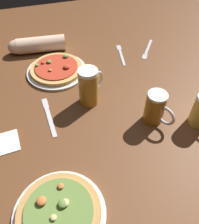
# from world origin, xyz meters

# --- Properties ---
(ground_plane) EXTENTS (2.40, 2.40, 0.03)m
(ground_plane) POSITION_xyz_m (0.00, 0.00, -0.01)
(ground_plane) COLOR brown
(pizza_plate_near) EXTENTS (0.29, 0.29, 0.05)m
(pizza_plate_near) POSITION_xyz_m (-0.24, -0.37, 0.02)
(pizza_plate_near) COLOR silver
(pizza_plate_near) RESTS_ON ground_plane
(pizza_plate_far) EXTENTS (0.31, 0.31, 0.05)m
(pizza_plate_far) POSITION_xyz_m (-0.12, 0.35, 0.02)
(pizza_plate_far) COLOR silver
(pizza_plate_far) RESTS_ON ground_plane
(beer_mug_dark) EXTENTS (0.09, 0.13, 0.15)m
(beer_mug_dark) POSITION_xyz_m (0.21, -0.09, 0.07)
(beer_mug_dark) COLOR #9E6619
(beer_mug_dark) RESTS_ON ground_plane
(beer_mug_pale) EXTENTS (0.13, 0.11, 0.18)m
(beer_mug_pale) POSITION_xyz_m (-0.02, 0.10, 0.09)
(beer_mug_pale) COLOR #B27A23
(beer_mug_pale) RESTS_ON ground_plane
(napkin_folded) EXTENTS (0.15, 0.12, 0.01)m
(napkin_folded) POSITION_xyz_m (-0.41, -0.04, 0.00)
(napkin_folded) COLOR white
(napkin_folded) RESTS_ON ground_plane
(fork_left) EXTENTS (0.06, 0.20, 0.01)m
(fork_left) POSITION_xyz_m (0.25, 0.41, 0.00)
(fork_left) COLOR silver
(fork_left) RESTS_ON ground_plane
(knife_right) EXTENTS (0.03, 0.23, 0.01)m
(knife_right) POSITION_xyz_m (-0.21, 0.05, 0.00)
(knife_right) COLOR silver
(knife_right) RESTS_ON ground_plane
(fork_spare) EXTENTS (0.14, 0.18, 0.01)m
(fork_spare) POSITION_xyz_m (0.41, 0.41, 0.00)
(fork_spare) COLOR silver
(fork_spare) RESTS_ON ground_plane
(diner_arm) EXTENTS (0.32, 0.11, 0.09)m
(diner_arm) POSITION_xyz_m (-0.20, 0.57, 0.04)
(diner_arm) COLOR beige
(diner_arm) RESTS_ON ground_plane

